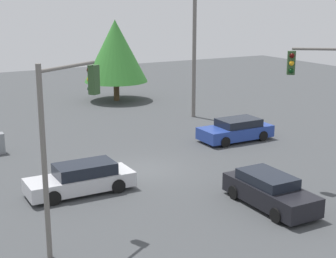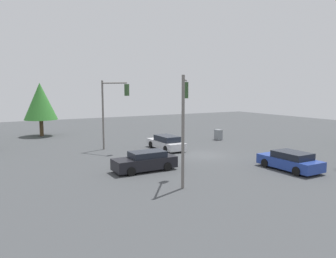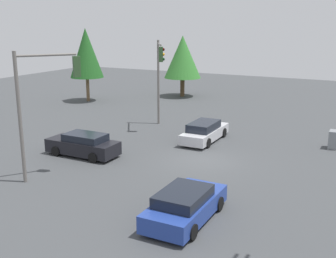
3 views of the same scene
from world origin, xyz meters
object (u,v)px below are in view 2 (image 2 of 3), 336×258
Objects in this scene: sedan_blue at (290,161)px; traffic_signal_cross at (112,104)px; sedan_silver at (166,143)px; sedan_dark at (145,161)px; electrical_cabinet at (218,135)px; traffic_signal_main at (184,111)px.

traffic_signal_cross reaches higher than sedan_blue.
sedan_dark reaches higher than sedan_silver.
sedan_silver is 8.29m from electrical_cabinet.
traffic_signal_cross reaches higher than electrical_cabinet.
sedan_blue is 16.21m from traffic_signal_cross.
traffic_signal_cross is (13.35, 8.40, 3.75)m from sedan_blue.
electrical_cabinet is at bearing 72.72° from sedan_blue.
traffic_signal_main is at bearing 134.74° from electrical_cabinet.
sedan_dark reaches higher than electrical_cabinet.
sedan_blue is at bearing -61.20° from traffic_signal_main.
traffic_signal_cross is 5.60× the size of electrical_cabinet.
sedan_dark is 0.69× the size of traffic_signal_cross.
traffic_signal_cross reaches higher than sedan_dark.
traffic_signal_main reaches higher than sedan_blue.
traffic_signal_cross is at bearing -4.75° from sedan_dark.
electrical_cabinet is at bearing -57.32° from sedan_dark.
traffic_signal_main is (-10.23, 4.50, 3.78)m from sedan_silver.
sedan_blue is (-4.93, -9.10, -0.02)m from sedan_dark.
electrical_cabinet is (8.52, -13.28, -0.09)m from sedan_dark.
sedan_silver is 8.26m from sedan_dark.
sedan_blue is at bearing 162.72° from electrical_cabinet.
traffic_signal_main is (-3.87, -0.77, 3.76)m from sedan_dark.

